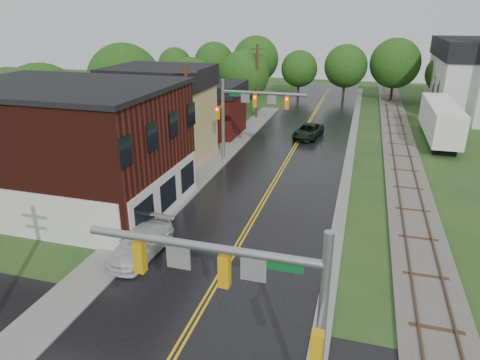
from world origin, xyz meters
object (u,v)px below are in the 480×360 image
at_px(utility_pole_c, 257,80).
at_px(tree_left_a, 44,106).
at_px(suv_dark, 308,131).
at_px(pickup_white, 141,244).
at_px(tree_left_c, 191,84).
at_px(brick_building, 68,147).
at_px(traffic_signal_far, 247,107).
at_px(tree_left_e, 245,77).
at_px(utility_pole_b, 188,120).
at_px(tree_left_b, 126,82).
at_px(traffic_signal_near, 249,290).
at_px(semi_trailer, 441,119).

relative_size(utility_pole_c, tree_left_a, 1.04).
height_order(suv_dark, pickup_white, suv_dark).
relative_size(tree_left_a, tree_left_c, 1.13).
height_order(brick_building, traffic_signal_far, brick_building).
height_order(brick_building, tree_left_e, brick_building).
height_order(brick_building, tree_left_c, brick_building).
relative_size(tree_left_c, tree_left_e, 0.94).
xyz_separation_m(utility_pole_b, tree_left_e, (-2.05, 23.90, 0.09)).
height_order(traffic_signal_far, tree_left_e, tree_left_e).
xyz_separation_m(tree_left_a, tree_left_b, (2.00, 10.00, 0.60)).
bearing_deg(tree_left_c, traffic_signal_near, -65.44).
bearing_deg(tree_left_a, tree_left_b, 78.69).
bearing_deg(tree_left_c, brick_building, -86.86).
relative_size(utility_pole_b, semi_trailer, 0.72).
distance_m(utility_pole_b, utility_pole_c, 22.00).
bearing_deg(brick_building, suv_dark, 58.10).
xyz_separation_m(traffic_signal_near, tree_left_e, (-12.32, 43.90, -0.16)).
distance_m(brick_building, pickup_white, 9.74).
bearing_deg(tree_left_e, utility_pole_c, -42.84).
relative_size(tree_left_b, tree_left_e, 1.19).
bearing_deg(traffic_signal_far, semi_trailer, 34.28).
xyz_separation_m(tree_left_c, tree_left_e, (5.00, 6.00, 0.30)).
relative_size(utility_pole_b, suv_dark, 1.74).
relative_size(traffic_signal_near, tree_left_b, 0.76).
xyz_separation_m(traffic_signal_near, pickup_white, (-8.27, 8.09, -4.25)).
xyz_separation_m(tree_left_b, tree_left_e, (9.00, 14.00, -0.90)).
height_order(utility_pole_b, pickup_white, utility_pole_b).
bearing_deg(suv_dark, utility_pole_c, 142.48).
height_order(tree_left_a, tree_left_e, tree_left_a).
bearing_deg(tree_left_e, semi_trailer, -17.30).
bearing_deg(tree_left_a, pickup_white, -38.13).
relative_size(utility_pole_c, suv_dark, 1.74).
bearing_deg(tree_left_a, semi_trailer, 26.65).
relative_size(traffic_signal_far, suv_dark, 1.42).
height_order(utility_pole_b, tree_left_a, utility_pole_b).
bearing_deg(tree_left_c, utility_pole_c, 30.20).
relative_size(tree_left_a, pickup_white, 1.75).
xyz_separation_m(tree_left_a, suv_dark, (20.65, 14.44, -4.39)).
distance_m(brick_building, utility_pole_c, 29.56).
xyz_separation_m(utility_pole_c, semi_trailer, (20.67, -5.18, -2.38)).
bearing_deg(tree_left_c, utility_pole_b, -68.51).
height_order(brick_building, utility_pole_b, utility_pole_b).
distance_m(utility_pole_c, semi_trailer, 21.45).
height_order(tree_left_e, suv_dark, tree_left_e).
bearing_deg(suv_dark, traffic_signal_near, -77.84).
bearing_deg(utility_pole_c, tree_left_c, -149.80).
distance_m(traffic_signal_far, tree_left_c, 16.56).
height_order(traffic_signal_near, utility_pole_b, utility_pole_b).
xyz_separation_m(brick_building, tree_left_b, (-5.36, 16.90, 1.57)).
distance_m(tree_left_c, pickup_white, 31.38).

